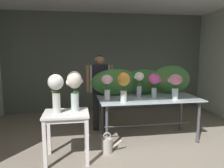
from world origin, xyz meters
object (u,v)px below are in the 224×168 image
object	(u,v)px
display_table_glass	(149,104)
vase_ivory_freesia	(139,82)
vase_white_roses_tall	(56,89)
side_table_white	(66,120)
vase_blush_lilies	(107,84)
vase_cream_lisianthus_tall	(74,87)
watering_can	(107,145)
vase_rosy_dahlias	(175,83)
vase_fuchsia_stock	(155,82)
vase_sunset_ranunculus	(124,83)
florist	(100,85)

from	to	relation	value
display_table_glass	vase_ivory_freesia	size ratio (longest dim) A/B	3.95
vase_ivory_freesia	vase_white_roses_tall	distance (m)	1.62
side_table_white	vase_blush_lilies	bearing A→B (deg)	35.98
display_table_glass	vase_white_roses_tall	distance (m)	1.78
vase_cream_lisianthus_tall	watering_can	world-z (taller)	vase_cream_lisianthus_tall
display_table_glass	vase_blush_lilies	world-z (taller)	vase_blush_lilies
vase_rosy_dahlias	vase_fuchsia_stock	bearing A→B (deg)	146.98
vase_sunset_ranunculus	vase_white_roses_tall	xyz separation A→B (m)	(-1.09, -0.34, -0.01)
vase_rosy_dahlias	florist	bearing A→B (deg)	148.08
side_table_white	vase_fuchsia_stock	xyz separation A→B (m)	(1.60, 0.60, 0.46)
vase_sunset_ranunculus	side_table_white	bearing A→B (deg)	-160.24
vase_fuchsia_stock	vase_ivory_freesia	bearing A→B (deg)	159.83
side_table_white	vase_rosy_dahlias	world-z (taller)	vase_rosy_dahlias
side_table_white	watering_can	world-z (taller)	side_table_white
vase_white_roses_tall	vase_cream_lisianthus_tall	distance (m)	0.27
display_table_glass	watering_can	world-z (taller)	display_table_glass
watering_can	vase_rosy_dahlias	bearing A→B (deg)	11.52
vase_rosy_dahlias	display_table_glass	bearing A→B (deg)	156.37
vase_ivory_freesia	vase_rosy_dahlias	bearing A→B (deg)	-27.46
display_table_glass	vase_white_roses_tall	size ratio (longest dim) A/B	3.24
vase_rosy_dahlias	vase_white_roses_tall	size ratio (longest dim) A/B	0.79
vase_blush_lilies	watering_can	distance (m)	1.02
vase_ivory_freesia	vase_blush_lilies	size ratio (longest dim) A/B	1.05
side_table_white	vase_cream_lisianthus_tall	xyz separation A→B (m)	(0.13, 0.05, 0.49)
display_table_glass	vase_white_roses_tall	xyz separation A→B (m)	(-1.62, -0.59, 0.43)
florist	vase_sunset_ranunculus	world-z (taller)	florist
vase_sunset_ranunculus	vase_fuchsia_stock	distance (m)	0.70
vase_blush_lilies	vase_rosy_dahlias	xyz separation A→B (m)	(1.22, -0.10, 0.00)
display_table_glass	vase_blush_lilies	distance (m)	0.90
display_table_glass	watering_can	bearing A→B (deg)	-152.20
display_table_glass	side_table_white	distance (m)	1.60
vase_sunset_ranunculus	vase_ivory_freesia	distance (m)	0.52
vase_ivory_freesia	watering_can	size ratio (longest dim) A/B	1.34
side_table_white	vase_white_roses_tall	world-z (taller)	vase_white_roses_tall
florist	vase_fuchsia_stock	size ratio (longest dim) A/B	3.52
display_table_glass	side_table_white	world-z (taller)	display_table_glass
vase_cream_lisianthus_tall	vase_blush_lilies	bearing A→B (deg)	38.66
display_table_glass	vase_ivory_freesia	world-z (taller)	vase_ivory_freesia
vase_white_roses_tall	vase_cream_lisianthus_tall	size ratio (longest dim) A/B	0.94
florist	vase_blush_lilies	world-z (taller)	florist
display_table_glass	florist	xyz separation A→B (m)	(-0.85, 0.61, 0.29)
vase_sunset_ranunculus	florist	bearing A→B (deg)	110.49
vase_ivory_freesia	vase_white_roses_tall	xyz separation A→B (m)	(-1.46, -0.70, 0.02)
vase_fuchsia_stock	vase_rosy_dahlias	xyz separation A→B (m)	(0.31, -0.20, -0.01)
side_table_white	vase_cream_lisianthus_tall	bearing A→B (deg)	22.38
vase_blush_lilies	vase_sunset_ranunculus	bearing A→B (deg)	-30.79
vase_white_roses_tall	vase_cream_lisianthus_tall	xyz separation A→B (m)	(0.27, 0.05, 0.02)
display_table_glass	vase_blush_lilies	xyz separation A→B (m)	(-0.80, -0.09, 0.41)
vase_rosy_dahlias	watering_can	bearing A→B (deg)	-168.48
vase_rosy_dahlias	watering_can	distance (m)	1.61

